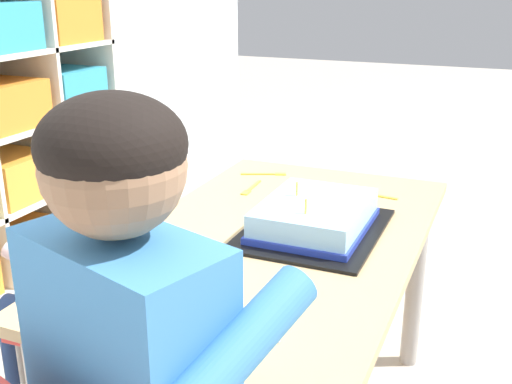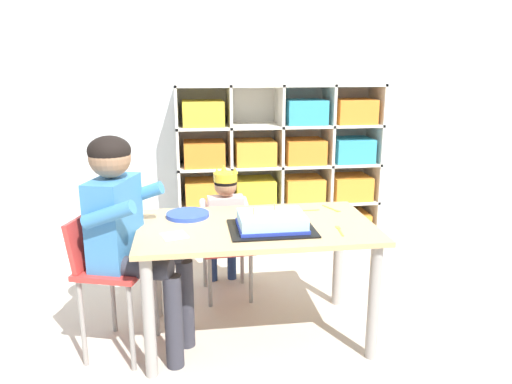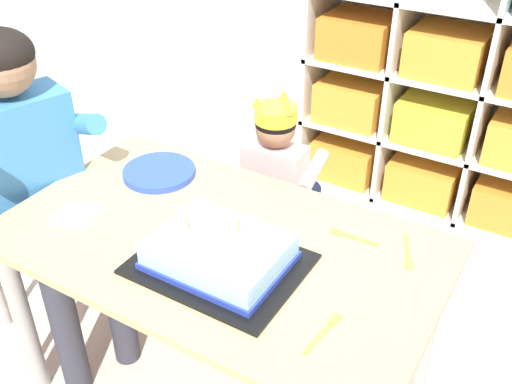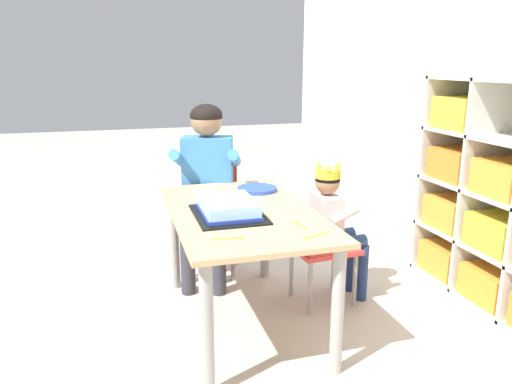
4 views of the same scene
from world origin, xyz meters
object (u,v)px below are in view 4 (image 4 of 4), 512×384
at_px(activity_table, 242,228).
at_px(paper_plate_stack, 257,189).
at_px(fork_at_table_front_edge, 230,238).
at_px(classroom_chair_adult_side, 210,203).
at_px(fork_beside_plate_stack, 315,236).
at_px(child_with_crown, 333,217).
at_px(classroom_chair_blue, 315,245).
at_px(birthday_cake_on_tray, 228,208).
at_px(adult_helper_seated, 206,173).
at_px(fork_near_cake_tray, 300,225).

xyz_separation_m(activity_table, paper_plate_stack, (-0.34, 0.18, 0.11)).
distance_m(paper_plate_stack, fork_at_table_front_edge, 0.79).
distance_m(classroom_chair_adult_side, fork_beside_plate_stack, 1.20).
bearing_deg(child_with_crown, classroom_chair_adult_side, 39.50).
xyz_separation_m(classroom_chair_adult_side, fork_beside_plate_stack, (1.17, 0.23, 0.16)).
relative_size(activity_table, child_with_crown, 1.45).
distance_m(activity_table, fork_beside_plate_stack, 0.50).
bearing_deg(classroom_chair_blue, activity_table, 99.91).
height_order(classroom_chair_blue, fork_beside_plate_stack, fork_beside_plate_stack).
distance_m(birthday_cake_on_tray, fork_beside_plate_stack, 0.48).
xyz_separation_m(classroom_chair_blue, birthday_cake_on_tray, (0.17, -0.52, 0.30)).
bearing_deg(activity_table, fork_at_table_front_edge, -21.45).
height_order(activity_table, classroom_chair_blue, activity_table).
bearing_deg(paper_plate_stack, classroom_chair_adult_side, -152.31).
bearing_deg(paper_plate_stack, fork_beside_plate_stack, 1.73).
relative_size(activity_table, classroom_chair_blue, 2.00).
bearing_deg(birthday_cake_on_tray, classroom_chair_adult_side, 175.81).
relative_size(activity_table, adult_helper_seated, 1.08).
xyz_separation_m(classroom_chair_blue, adult_helper_seated, (-0.51, -0.50, 0.33)).
relative_size(child_with_crown, fork_beside_plate_stack, 5.83).
distance_m(classroom_chair_adult_side, fork_near_cake_tray, 1.05).
xyz_separation_m(classroom_chair_adult_side, adult_helper_seated, (0.11, -0.03, 0.22)).
bearing_deg(fork_at_table_front_edge, activity_table, -105.24).
xyz_separation_m(child_with_crown, classroom_chair_adult_side, (-0.61, -0.57, -0.04)).
bearing_deg(fork_near_cake_tray, adult_helper_seated, -167.45).
height_order(paper_plate_stack, fork_beside_plate_stack, paper_plate_stack).
height_order(classroom_chair_adult_side, adult_helper_seated, adult_helper_seated).
height_order(paper_plate_stack, fork_at_table_front_edge, paper_plate_stack).
xyz_separation_m(child_with_crown, paper_plate_stack, (-0.22, -0.37, 0.13)).
xyz_separation_m(activity_table, classroom_chair_blue, (-0.11, 0.44, -0.17)).
bearing_deg(birthday_cake_on_tray, fork_beside_plate_stack, 36.20).
distance_m(child_with_crown, fork_beside_plate_stack, 0.67).
relative_size(classroom_chair_blue, paper_plate_stack, 2.62).
xyz_separation_m(classroom_chair_blue, fork_at_table_front_edge, (0.49, -0.59, 0.27)).
distance_m(activity_table, fork_at_table_front_edge, 0.42).
bearing_deg(adult_helper_seated, birthday_cake_on_tray, -73.95).
height_order(activity_table, child_with_crown, child_with_crown).
xyz_separation_m(adult_helper_seated, birthday_cake_on_tray, (0.68, -0.02, -0.03)).
bearing_deg(classroom_chair_blue, classroom_chair_adult_side, 33.47).
bearing_deg(child_with_crown, adult_helper_seated, 46.60).
distance_m(classroom_chair_adult_side, adult_helper_seated, 0.24).
height_order(activity_table, fork_near_cake_tray, fork_near_cake_tray).
height_order(child_with_crown, birthday_cake_on_tray, child_with_crown).
distance_m(child_with_crown, adult_helper_seated, 0.81).
relative_size(paper_plate_stack, fork_at_table_front_edge, 1.57).
relative_size(adult_helper_seated, fork_beside_plate_stack, 7.80).
relative_size(classroom_chair_adult_side, birthday_cake_on_tray, 1.71).
height_order(classroom_chair_adult_side, birthday_cake_on_tray, birthday_cake_on_tray).
bearing_deg(paper_plate_stack, fork_at_table_front_edge, -24.37).
relative_size(classroom_chair_blue, fork_at_table_front_edge, 4.11).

